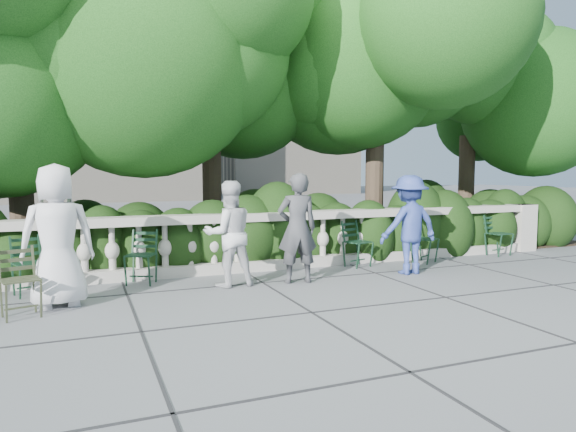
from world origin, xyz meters
name	(u,v)px	position (x,y,z in m)	size (l,w,h in m)	color
ground	(314,291)	(0.00, 0.00, 0.00)	(90.00, 90.00, 0.00)	#57585F
balustrade	(271,242)	(0.00, 1.80, 0.49)	(12.00, 0.44, 1.00)	#9E998E
shrub_hedge	(250,258)	(0.00, 3.00, 0.00)	(15.00, 2.60, 1.70)	black
tree_canopy	(279,58)	(0.69, 3.19, 3.96)	(15.04, 6.52, 6.78)	#3F3023
chair_a	(35,297)	(-3.68, 1.13, 0.00)	(0.44, 0.48, 0.84)	black
chair_c	(138,286)	(-2.30, 1.29, 0.00)	(0.44, 0.48, 0.84)	black
chair_d	(431,263)	(2.96, 1.20, 0.00)	(0.44, 0.48, 0.84)	black
chair_e	(364,268)	(1.57, 1.29, 0.00)	(0.44, 0.48, 0.84)	black
chair_f	(504,256)	(4.83, 1.30, 0.00)	(0.44, 0.48, 0.84)	black
chair_weathered	(24,320)	(-3.70, -0.04, 0.00)	(0.44, 0.48, 0.84)	black
person_businessman	(57,236)	(-3.34, 0.46, 0.90)	(0.88, 0.57, 1.81)	silver
person_woman_grey	(297,228)	(0.00, 0.62, 0.84)	(0.61, 0.40, 1.69)	#3A3B3F
person_casual_man	(229,234)	(-1.03, 0.80, 0.79)	(0.76, 0.60, 1.57)	silver
person_older_blue	(409,225)	(2.01, 0.58, 0.82)	(1.06, 0.61, 1.65)	#2E408A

